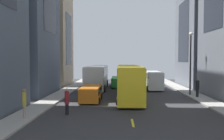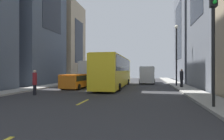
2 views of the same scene
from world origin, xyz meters
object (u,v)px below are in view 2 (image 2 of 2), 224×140
object	(u,v)px
city_bus_white	(98,70)
delivery_van_white	(147,73)
traffic_light_near_corner	(214,25)
car_orange_1	(76,80)
car_green_0	(117,76)
pedestrian_crossing_near	(182,78)
pedestrian_waiting_curb	(35,82)
streetcar_yellow	(114,69)

from	to	relation	value
city_bus_white	delivery_van_white	world-z (taller)	city_bus_white
delivery_van_white	traffic_light_near_corner	world-z (taller)	traffic_light_near_corner
city_bus_white	traffic_light_near_corner	size ratio (longest dim) A/B	1.86
car_orange_1	traffic_light_near_corner	distance (m)	14.49
delivery_van_white	car_green_0	xyz separation A→B (m)	(-5.11, 2.26, -0.57)
pedestrian_crossing_near	city_bus_white	bearing A→B (deg)	13.23
pedestrian_waiting_curb	delivery_van_white	bearing A→B (deg)	84.45
streetcar_yellow	pedestrian_crossing_near	world-z (taller)	streetcar_yellow
pedestrian_waiting_curb	city_bus_white	bearing A→B (deg)	111.52
delivery_van_white	traffic_light_near_corner	xyz separation A→B (m)	(3.42, -18.38, 2.83)
city_bus_white	car_green_0	distance (m)	3.67
pedestrian_crossing_near	traffic_light_near_corner	size ratio (longest dim) A/B	0.33
car_green_0	pedestrian_crossing_near	world-z (taller)	pedestrian_crossing_near
streetcar_yellow	car_green_0	world-z (taller)	streetcar_yellow
delivery_van_white	pedestrian_crossing_near	distance (m)	8.31
car_green_0	pedestrian_waiting_curb	world-z (taller)	pedestrian_waiting_curb
car_orange_1	pedestrian_waiting_curb	size ratio (longest dim) A/B	2.17
delivery_van_white	car_green_0	size ratio (longest dim) A/B	1.26
city_bus_white	traffic_light_near_corner	bearing A→B (deg)	-58.48
car_green_0	traffic_light_near_corner	distance (m)	22.59
city_bus_white	car_green_0	size ratio (longest dim) A/B	2.35
car_green_0	traffic_light_near_corner	xyz separation A→B (m)	(8.53, -20.64, 3.40)
car_green_0	streetcar_yellow	bearing A→B (deg)	-82.38
delivery_van_white	car_green_0	distance (m)	5.61
city_bus_white	delivery_van_white	xyz separation A→B (m)	(8.10, -0.42, -0.49)
pedestrian_waiting_curb	pedestrian_crossing_near	xyz separation A→B (m)	(12.78, 8.04, 0.11)
city_bus_white	pedestrian_waiting_curb	xyz separation A→B (m)	(-0.86, -15.83, -0.91)
pedestrian_crossing_near	pedestrian_waiting_curb	bearing A→B (deg)	78.56
streetcar_yellow	pedestrian_crossing_near	distance (m)	7.69
city_bus_white	delivery_van_white	bearing A→B (deg)	-2.96
pedestrian_waiting_curb	traffic_light_near_corner	xyz separation A→B (m)	(12.38, -2.96, 3.25)
city_bus_white	car_orange_1	world-z (taller)	city_bus_white
streetcar_yellow	car_green_0	xyz separation A→B (m)	(-1.29, 9.66, -1.18)
car_green_0	city_bus_white	bearing A→B (deg)	-148.38
delivery_van_white	pedestrian_crossing_near	world-z (taller)	delivery_van_white
city_bus_white	pedestrian_crossing_near	world-z (taller)	city_bus_white
delivery_van_white	city_bus_white	bearing A→B (deg)	177.04
streetcar_yellow	traffic_light_near_corner	xyz separation A→B (m)	(7.24, -10.98, 2.22)
streetcar_yellow	traffic_light_near_corner	distance (m)	13.34
pedestrian_waiting_curb	car_green_0	bearing A→B (deg)	102.32
delivery_van_white	traffic_light_near_corner	distance (m)	18.91
car_green_0	pedestrian_waiting_curb	distance (m)	18.09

